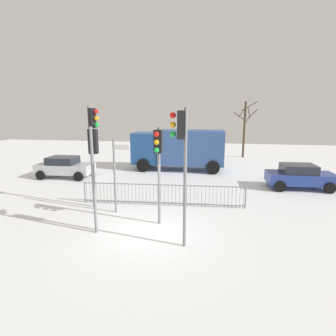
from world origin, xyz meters
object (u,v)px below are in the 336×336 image
car_silver_trailing (65,167)px  bare_tree_left (245,127)px  traffic_light_mid_left (94,156)px  car_blue_mid (300,176)px  traffic_light_foreground_left (158,155)px  direction_sign_post (116,172)px  delivery_truck (179,148)px  traffic_light_rear_left (181,147)px  traffic_light_rear_right (93,135)px

car_silver_trailing → bare_tree_left: 17.15m
traffic_light_mid_left → car_blue_mid: bearing=36.4°
traffic_light_foreground_left → bare_tree_left: bare_tree_left is taller
direction_sign_post → delivery_truck: bearing=86.3°
car_silver_trailing → traffic_light_rear_left: bearing=-45.0°
car_silver_trailing → bare_tree_left: size_ratio=0.70×
traffic_light_foreground_left → direction_sign_post: 2.64m
traffic_light_mid_left → traffic_light_rear_right: 2.85m
traffic_light_mid_left → traffic_light_foreground_left: size_ratio=1.02×
traffic_light_rear_right → traffic_light_rear_left: bearing=69.7°
bare_tree_left → traffic_light_rear_right: bearing=-117.8°
traffic_light_foreground_left → car_blue_mid: bearing=-136.0°
traffic_light_foreground_left → car_silver_trailing: (-8.05, 6.93, -2.16)m
traffic_light_rear_left → direction_sign_post: size_ratio=1.39×
traffic_light_foreground_left → delivery_truck: traffic_light_foreground_left is taller
traffic_light_mid_left → bare_tree_left: (7.34, 18.67, 0.00)m
car_silver_trailing → delivery_truck: size_ratio=0.55×
traffic_light_rear_right → traffic_light_foreground_left: 3.81m
traffic_light_rear_left → car_silver_trailing: traffic_light_rear_left is taller
traffic_light_rear_right → car_silver_trailing: size_ratio=1.25×
traffic_light_rear_left → traffic_light_foreground_left: traffic_light_rear_left is taller
traffic_light_rear_left → delivery_truck: bearing=1.0°
car_blue_mid → bare_tree_left: (-2.18, 11.08, 2.21)m
traffic_light_rear_left → direction_sign_post: traffic_light_rear_left is taller
traffic_light_mid_left → traffic_light_foreground_left: bearing=20.6°
car_blue_mid → delivery_truck: 8.86m
traffic_light_rear_right → delivery_truck: 9.81m
bare_tree_left → car_silver_trailing: bearing=-140.6°
delivery_truck → car_silver_trailing: bearing=26.7°
car_silver_trailing → delivery_truck: delivery_truck is taller
traffic_light_mid_left → traffic_light_rear_left: bearing=-14.0°
direction_sign_post → bare_tree_left: size_ratio=0.62×
traffic_light_mid_left → traffic_light_rear_right: traffic_light_rear_right is taller
traffic_light_mid_left → bare_tree_left: 20.06m
car_silver_trailing → car_blue_mid: 15.33m
traffic_light_mid_left → delivery_truck: traffic_light_mid_left is taller
car_blue_mid → delivery_truck: delivery_truck is taller
traffic_light_rear_right → delivery_truck: bearing=177.9°
traffic_light_rear_left → bare_tree_left: (4.00, 19.37, -0.48)m
traffic_light_foreground_left → bare_tree_left: 18.44m
delivery_truck → car_blue_mid: bearing=151.6°
traffic_light_rear_right → traffic_light_foreground_left: size_ratio=1.21×
delivery_truck → bare_tree_left: bare_tree_left is taller
traffic_light_mid_left → car_blue_mid: 12.37m
traffic_light_rear_left → delivery_truck: traffic_light_rear_left is taller
traffic_light_mid_left → delivery_truck: size_ratio=0.57×
delivery_truck → traffic_light_foreground_left: bearing=92.3°
traffic_light_mid_left → car_silver_trailing: size_ratio=1.05×
direction_sign_post → bare_tree_left: bare_tree_left is taller
bare_tree_left → car_blue_mid: bearing=-78.9°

